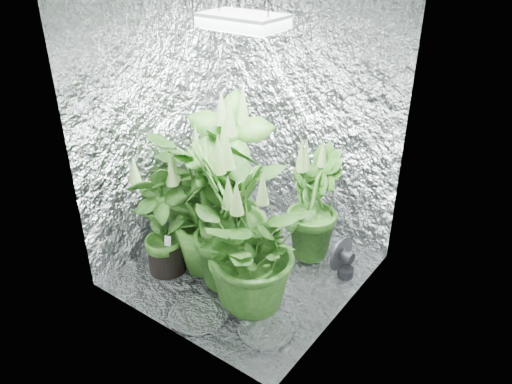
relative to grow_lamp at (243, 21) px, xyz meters
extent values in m
plane|color=silver|center=(0.00, 0.00, -1.83)|extent=(1.60, 1.60, 0.00)
cube|color=silver|center=(0.00, 0.80, -0.83)|extent=(1.60, 0.02, 2.00)
cube|color=silver|center=(0.00, -0.80, -0.83)|extent=(1.60, 0.02, 2.00)
cube|color=silver|center=(-0.80, 0.00, -0.83)|extent=(0.02, 1.60, 2.00)
cube|color=silver|center=(0.80, 0.00, -0.83)|extent=(0.02, 1.60, 2.00)
cube|color=gray|center=(0.00, 0.00, 0.00)|extent=(0.50, 0.30, 0.08)
cube|color=white|center=(0.00, 0.00, -0.04)|extent=(0.46, 0.26, 0.01)
cylinder|color=black|center=(0.18, 0.00, 0.11)|extent=(0.01, 0.01, 0.13)
cylinder|color=black|center=(-0.51, 0.10, -1.70)|extent=(0.28, 0.28, 0.25)
cylinder|color=#422811|center=(-0.51, 0.10, -1.59)|extent=(0.25, 0.25, 0.03)
imported|color=#10420D|center=(-0.51, 0.10, -1.30)|extent=(1.14, 1.14, 0.99)
cone|color=#567B3C|center=(-0.51, 0.10, -0.86)|extent=(0.09, 0.09, 0.25)
cylinder|color=black|center=(-0.25, 0.16, -1.68)|extent=(0.32, 0.32, 0.29)
cylinder|color=#422811|center=(-0.25, 0.16, -1.56)|extent=(0.29, 0.29, 0.03)
imported|color=#10420D|center=(-0.25, 0.16, -1.17)|extent=(0.89, 0.89, 1.23)
cone|color=#567B3C|center=(-0.25, 0.16, -0.63)|extent=(0.10, 0.10, 0.29)
cylinder|color=black|center=(0.29, 0.47, -1.72)|extent=(0.25, 0.25, 0.22)
cylinder|color=#422811|center=(0.29, 0.47, -1.62)|extent=(0.23, 0.23, 0.03)
imported|color=#10420D|center=(0.29, 0.47, -1.36)|extent=(0.65, 0.65, 0.88)
cone|color=#567B3C|center=(0.29, 0.47, -0.97)|extent=(0.08, 0.08, 0.22)
cylinder|color=black|center=(-0.24, -0.14, -1.71)|extent=(0.27, 0.27, 0.24)
cylinder|color=#422811|center=(-0.24, -0.14, -1.60)|extent=(0.24, 0.24, 0.03)
imported|color=#10420D|center=(-0.24, -0.14, -1.32)|extent=(0.75, 0.75, 0.95)
cone|color=#567B3C|center=(-0.24, -0.14, -0.91)|extent=(0.09, 0.09, 0.24)
cylinder|color=black|center=(0.25, -0.32, -1.70)|extent=(0.28, 0.28, 0.25)
cylinder|color=#422811|center=(0.25, -0.32, -1.59)|extent=(0.25, 0.25, 0.03)
imported|color=#10420D|center=(0.25, -0.32, -1.33)|extent=(0.86, 0.86, 0.93)
cone|color=#567B3C|center=(0.25, -0.32, -0.93)|extent=(0.09, 0.09, 0.25)
cylinder|color=black|center=(-0.48, -0.35, -1.70)|extent=(0.28, 0.28, 0.25)
cylinder|color=#422811|center=(-0.48, -0.35, -1.59)|extent=(0.26, 0.26, 0.03)
imported|color=#10420D|center=(-0.48, -0.35, -1.35)|extent=(0.65, 0.65, 0.89)
cone|color=#567B3C|center=(-0.48, -0.35, -0.96)|extent=(0.09, 0.09, 0.25)
cylinder|color=black|center=(0.01, -0.20, -1.68)|extent=(0.32, 0.32, 0.28)
cylinder|color=#422811|center=(0.01, -0.20, -1.56)|extent=(0.29, 0.29, 0.03)
imported|color=#10420D|center=(0.01, -0.20, -1.24)|extent=(0.77, 0.77, 1.10)
cone|color=#567B3C|center=(0.01, -0.20, -0.76)|extent=(0.10, 0.10, 0.28)
cylinder|color=black|center=(0.65, 0.38, -1.79)|extent=(0.12, 0.12, 0.07)
cylinder|color=black|center=(0.65, 0.38, -1.65)|extent=(0.10, 0.10, 0.09)
cylinder|color=#4C4C51|center=(0.60, 0.38, -1.65)|extent=(0.05, 0.26, 0.26)
torus|color=#4C4C51|center=(0.60, 0.38, -1.65)|extent=(0.05, 0.27, 0.27)
cube|color=white|center=(-0.42, -0.38, -1.53)|extent=(0.05, 0.04, 0.08)
camera|label=1|loc=(1.87, -2.43, 0.53)|focal=35.00mm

